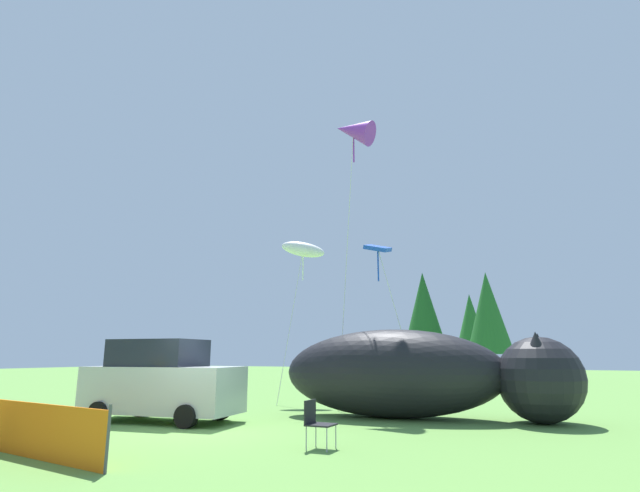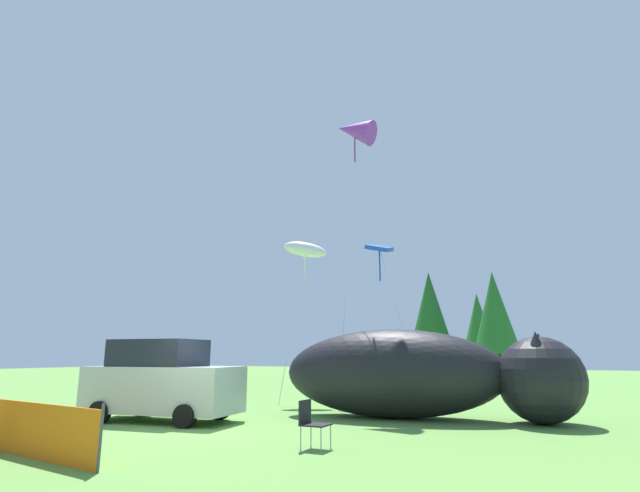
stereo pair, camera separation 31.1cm
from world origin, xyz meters
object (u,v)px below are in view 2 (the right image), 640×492
inflatable_cat (419,377)px  kite_blue_box (380,250)px  kite_purple_delta (354,131)px  kite_white_ghost (305,250)px  parked_car (162,381)px  folding_chair (311,420)px

inflatable_cat → kite_blue_box: 6.01m
kite_purple_delta → kite_white_ghost: bearing=154.5°
parked_car → kite_white_ghost: size_ratio=0.68×
folding_chair → kite_purple_delta: bearing=104.5°
inflatable_cat → kite_white_ghost: 8.16m
parked_car → inflatable_cat: bearing=22.6°
inflatable_cat → kite_white_ghost: size_ratio=1.30×
inflatable_cat → kite_purple_delta: bearing=138.8°
kite_white_ghost → kite_purple_delta: size_ratio=0.60×
parked_car → inflatable_cat: size_ratio=0.53×
parked_car → inflatable_cat: 7.47m
folding_chair → kite_purple_delta: 12.44m
inflatable_cat → kite_blue_box: bearing=118.5°
kite_white_ghost → kite_purple_delta: bearing=-25.5°
parked_car → kite_blue_box: kite_blue_box is taller
folding_chair → kite_white_ghost: size_ratio=0.14×
inflatable_cat → kite_white_ghost: kite_white_ghost is taller
folding_chair → parked_car: bearing=162.0°
kite_white_ghost → kite_blue_box: kite_white_ghost is taller
parked_car → kite_purple_delta: bearing=48.5°
kite_purple_delta → inflatable_cat: bearing=-34.0°
inflatable_cat → parked_car: bearing=-156.9°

